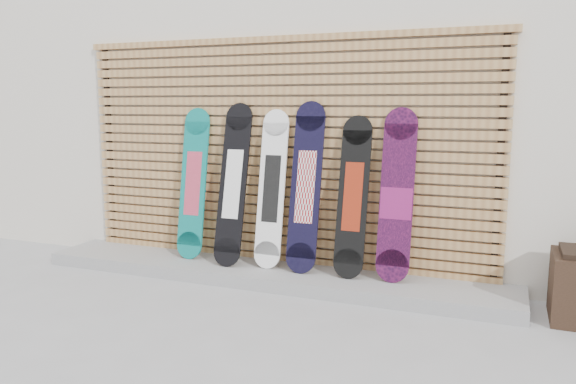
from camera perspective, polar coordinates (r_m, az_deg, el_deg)
name	(u,v)px	position (r m, az deg, el deg)	size (l,w,h in m)	color
ground	(251,305)	(4.78, -3.81, -11.41)	(80.00, 80.00, 0.00)	#98989A
building	(396,93)	(7.68, 10.92, 9.82)	(12.00, 5.00, 3.60)	beige
concrete_step	(267,274)	(5.41, -2.17, -8.29)	(4.60, 0.70, 0.12)	gray
slat_wall	(278,151)	(5.45, -1.01, 4.17)	(4.26, 0.08, 2.29)	#AD7C48
snowboard_0	(193,183)	(5.72, -9.59, 0.87)	(0.28, 0.29, 1.50)	#0C7571
snowboard_1	(233,184)	(5.44, -5.59, 0.81)	(0.28, 0.39, 1.56)	black
snowboard_2	(272,189)	(5.32, -1.67, 0.34)	(0.26, 0.31, 1.49)	white
snowboard_3	(306,187)	(5.18, 1.82, 0.52)	(0.29, 0.34, 1.57)	black
snowboard_4	(353,197)	(5.06, 6.62, -0.48)	(0.27, 0.34, 1.44)	black
snowboard_5	(397,196)	(4.99, 10.99, -0.41)	(0.29, 0.30, 1.52)	black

